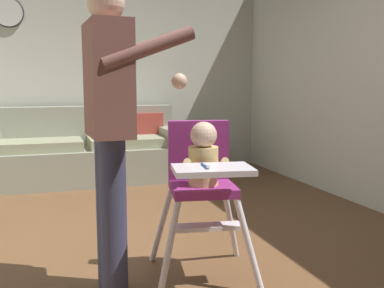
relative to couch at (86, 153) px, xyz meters
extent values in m
cube|color=brown|center=(0.20, -2.51, -0.38)|extent=(5.91, 7.60, 0.10)
cube|color=silver|center=(0.20, 0.52, 0.94)|extent=(5.11, 0.06, 2.54)
cube|color=gray|center=(-0.01, -0.06, -0.13)|extent=(2.20, 0.84, 0.40)
cube|color=gray|center=(-0.01, 0.27, 0.30)|extent=(2.20, 0.22, 0.46)
cube|color=gray|center=(1.00, -0.06, 0.17)|extent=(0.20, 0.84, 0.20)
cube|color=#979A79|center=(-0.49, -0.11, 0.13)|extent=(0.88, 0.60, 0.11)
cube|color=#979A79|center=(0.47, -0.11, 0.13)|extent=(0.88, 0.60, 0.11)
cube|color=#B24238|center=(0.79, 0.14, 0.27)|extent=(0.34, 0.12, 0.34)
cylinder|color=white|center=(0.17, -3.07, -0.08)|extent=(0.19, 0.15, 0.52)
cylinder|color=white|center=(0.60, -3.15, -0.08)|extent=(0.15, 0.19, 0.52)
cylinder|color=white|center=(0.24, -2.64, -0.08)|extent=(0.15, 0.19, 0.52)
cylinder|color=white|center=(0.68, -2.71, -0.08)|extent=(0.19, 0.15, 0.52)
cube|color=#8C2A76|center=(0.42, -2.89, 0.20)|extent=(0.41, 0.41, 0.05)
cube|color=#8C2A76|center=(0.45, -2.75, 0.40)|extent=(0.37, 0.13, 0.35)
cube|color=white|center=(0.37, -3.18, 0.37)|extent=(0.44, 0.32, 0.03)
cube|color=white|center=(0.40, -3.00, 0.01)|extent=(0.41, 0.16, 0.02)
cylinder|color=#DFC27B|center=(0.42, -2.91, 0.34)|extent=(0.20, 0.20, 0.22)
sphere|color=beige|center=(0.42, -2.92, 0.51)|extent=(0.15, 0.15, 0.15)
cylinder|color=#DFC27B|center=(0.31, -2.94, 0.35)|extent=(0.07, 0.15, 0.10)
cylinder|color=#DFC27B|center=(0.52, -2.97, 0.35)|extent=(0.07, 0.15, 0.10)
cylinder|color=blue|center=(0.33, -3.17, 0.39)|extent=(0.02, 0.13, 0.01)
cube|color=white|center=(0.33, -3.23, 0.39)|extent=(0.01, 0.02, 0.02)
cylinder|color=#363956|center=(-0.10, -2.98, 0.10)|extent=(0.14, 0.14, 0.85)
cylinder|color=#363956|center=(-0.11, -2.86, 0.10)|extent=(0.14, 0.14, 0.85)
cube|color=brown|center=(-0.11, -2.92, 0.82)|extent=(0.22, 0.41, 0.59)
sphere|color=beige|center=(-0.11, -2.92, 1.20)|extent=(0.19, 0.19, 0.19)
cylinder|color=brown|center=(0.07, -3.09, 0.97)|extent=(0.48, 0.10, 0.23)
sphere|color=beige|center=(0.23, -3.08, 0.81)|extent=(0.08, 0.08, 0.08)
cylinder|color=brown|center=(-0.12, -2.68, 0.82)|extent=(0.07, 0.07, 0.53)
cube|color=brown|center=(1.35, -0.27, 0.18)|extent=(0.40, 0.40, 0.02)
cylinder|color=brown|center=(1.18, -0.44, -0.08)|extent=(0.04, 0.04, 0.50)
cylinder|color=brown|center=(1.52, -0.44, -0.08)|extent=(0.04, 0.04, 0.50)
cylinder|color=brown|center=(1.18, -0.10, -0.08)|extent=(0.04, 0.04, 0.50)
cylinder|color=brown|center=(1.52, -0.10, -0.08)|extent=(0.04, 0.04, 0.50)
cylinder|color=#D13D33|center=(1.35, -0.27, 0.24)|extent=(0.07, 0.07, 0.10)
cylinder|color=white|center=(-0.79, 0.47, 1.62)|extent=(0.32, 0.03, 0.32)
cylinder|color=black|center=(-0.79, 0.48, 1.62)|extent=(0.35, 0.02, 0.35)
camera|label=1|loc=(-0.41, -5.24, 0.80)|focal=41.49mm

